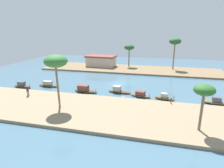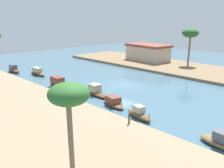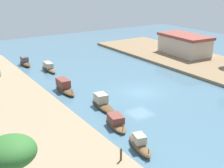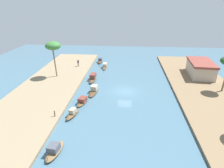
# 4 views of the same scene
# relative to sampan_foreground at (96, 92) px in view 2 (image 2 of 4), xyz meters

# --- Properties ---
(river_water) EXTENTS (75.86, 75.86, 0.00)m
(river_water) POSITION_rel_sampan_foreground_xyz_m (-1.10, 5.48, -0.42)
(river_water) COLOR #476B7F
(river_water) RESTS_ON ground
(riverbank_left) EXTENTS (47.43, 11.12, 0.38)m
(riverbank_left) POSITION_rel_sampan_foreground_xyz_m (-1.10, -8.74, -0.23)
(riverbank_left) COLOR #937F60
(riverbank_left) RESTS_ON ground
(riverbank_right) EXTENTS (47.43, 11.12, 0.38)m
(riverbank_right) POSITION_rel_sampan_foreground_xyz_m (-1.10, 19.69, -0.23)
(riverbank_right) COLOR #846B4C
(riverbank_right) RESTS_ON ground
(sampan_foreground) EXTENTS (4.28, 1.64, 1.22)m
(sampan_foreground) POSITION_rel_sampan_foreground_xyz_m (0.00, 0.00, 0.00)
(sampan_foreground) COLOR brown
(sampan_foreground) RESTS_ON river_water
(sampan_with_red_awning) EXTENTS (4.36, 1.29, 1.29)m
(sampan_with_red_awning) POSITION_rel_sampan_foreground_xyz_m (-5.88, -1.23, 0.09)
(sampan_with_red_awning) COLOR brown
(sampan_with_red_awning) RESTS_ON river_water
(sampan_upstream_small) EXTENTS (3.53, 1.81, 0.98)m
(sampan_upstream_small) POSITION_rel_sampan_foreground_xyz_m (3.94, -1.11, -0.04)
(sampan_upstream_small) COLOR brown
(sampan_upstream_small) RESTS_ON river_water
(sampan_downstream_large) EXTENTS (3.50, 1.61, 1.17)m
(sampan_downstream_large) POSITION_rel_sampan_foreground_xyz_m (15.16, -1.57, 0.01)
(sampan_downstream_large) COLOR brown
(sampan_downstream_large) RESTS_ON river_water
(sampan_midstream) EXTENTS (4.19, 0.96, 1.12)m
(sampan_midstream) POSITION_rel_sampan_foreground_xyz_m (-14.08, 0.26, 0.01)
(sampan_midstream) COLOR brown
(sampan_midstream) RESTS_ON river_water
(sampan_open_hull) EXTENTS (3.34, 1.63, 1.11)m
(sampan_open_hull) POSITION_rel_sampan_foreground_xyz_m (7.78, -1.66, -0.03)
(sampan_open_hull) COLOR brown
(sampan_open_hull) RESTS_ON river_water
(sampan_near_left_bank) EXTENTS (3.72, 1.15, 1.19)m
(sampan_near_left_bank) POSITION_rel_sampan_foreground_xyz_m (-18.52, -1.52, 0.01)
(sampan_near_left_bank) COLOR brown
(sampan_near_left_bank) RESTS_ON river_water
(mooring_post) EXTENTS (0.14, 0.14, 0.85)m
(mooring_post) POSITION_rel_sampan_foreground_xyz_m (8.65, -3.89, 0.39)
(mooring_post) COLOR #4C3823
(mooring_post) RESTS_ON riverbank_left
(palm_tree_left_far) EXTENTS (2.15, 2.15, 5.15)m
(palm_tree_left_far) POSITION_rel_sampan_foreground_xyz_m (11.27, -11.18, 4.38)
(palm_tree_left_far) COLOR #7F6647
(palm_tree_left_far) RESTS_ON riverbank_left
(palm_tree_right_tall) EXTENTS (2.80, 2.80, 6.22)m
(palm_tree_right_tall) POSITION_rel_sampan_foreground_xyz_m (-1.94, 22.57, 5.30)
(palm_tree_right_tall) COLOR brown
(palm_tree_right_tall) RESTS_ON riverbank_right
(riverside_building) EXTENTS (8.59, 5.18, 3.04)m
(riverside_building) POSITION_rel_sampan_foreground_xyz_m (-9.82, 21.10, 1.50)
(riverside_building) COLOR #C6B29E
(riverside_building) RESTS_ON riverbank_right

